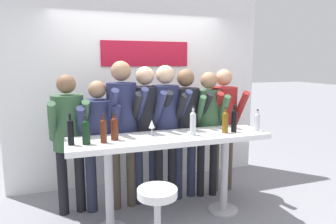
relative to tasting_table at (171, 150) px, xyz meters
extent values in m
plane|color=gray|center=(0.00, 0.00, -0.84)|extent=(40.00, 40.00, 0.00)
cube|color=white|center=(0.00, 1.34, 0.58)|extent=(3.82, 0.10, 2.83)
cube|color=#B2142D|center=(0.07, 1.28, 1.09)|extent=(1.30, 0.02, 0.36)
cube|color=white|center=(0.00, 0.00, 0.13)|extent=(2.22, 0.58, 0.06)
cylinder|color=#B2B2B7|center=(-0.69, 0.00, -0.34)|extent=(0.09, 0.09, 0.94)
cylinder|color=#B2B2B7|center=(0.69, 0.00, -0.34)|extent=(0.09, 0.09, 0.94)
cylinder|color=#B2B2B7|center=(0.69, 0.00, -0.83)|extent=(0.36, 0.36, 0.02)
cylinder|color=white|center=(-0.38, -0.74, -0.13)|extent=(0.34, 0.34, 0.07)
cylinder|color=black|center=(-1.16, 0.56, -0.44)|extent=(0.12, 0.12, 0.80)
cylinder|color=black|center=(-0.96, 0.57, -0.44)|extent=(0.12, 0.12, 0.80)
cylinder|color=#335638|center=(-1.06, 0.56, 0.28)|extent=(0.38, 0.38, 0.63)
sphere|color=brown|center=(-1.06, 0.56, 0.72)|extent=(0.22, 0.22, 0.22)
cylinder|color=#335638|center=(-1.22, 0.40, 0.32)|extent=(0.10, 0.38, 0.49)
cylinder|color=#335638|center=(-0.88, 0.42, 0.32)|extent=(0.10, 0.38, 0.49)
cylinder|color=#23283D|center=(-0.83, 0.52, -0.46)|extent=(0.13, 0.13, 0.76)
cylinder|color=#23283D|center=(-0.61, 0.50, -0.46)|extent=(0.13, 0.13, 0.76)
cylinder|color=#23284C|center=(-0.72, 0.51, 0.23)|extent=(0.42, 0.42, 0.61)
sphere|color=#9E7556|center=(-0.72, 0.51, 0.65)|extent=(0.21, 0.21, 0.21)
cylinder|color=#23284C|center=(-0.92, 0.38, 0.27)|extent=(0.12, 0.38, 0.48)
cylinder|color=#23284C|center=(-0.55, 0.35, 0.27)|extent=(0.12, 0.38, 0.48)
cylinder|color=#473D33|center=(-0.54, 0.49, -0.40)|extent=(0.11, 0.11, 0.87)
cylinder|color=#473D33|center=(-0.34, 0.51, -0.40)|extent=(0.11, 0.11, 0.87)
cylinder|color=#23284C|center=(-0.44, 0.50, 0.38)|extent=(0.40, 0.40, 0.69)
sphere|color=#9E7556|center=(-0.44, 0.50, 0.86)|extent=(0.24, 0.24, 0.24)
cylinder|color=#23284C|center=(-0.59, 0.31, 0.43)|extent=(0.13, 0.41, 0.53)
cylinder|color=#23284C|center=(-0.25, 0.35, 0.43)|extent=(0.13, 0.41, 0.53)
cylinder|color=#23283D|center=(-0.25, 0.54, -0.42)|extent=(0.12, 0.12, 0.84)
cylinder|color=#23283D|center=(-0.03, 0.56, -0.42)|extent=(0.12, 0.12, 0.84)
cylinder|color=black|center=(-0.14, 0.55, 0.34)|extent=(0.43, 0.43, 0.67)
sphere|color=#D6AD89|center=(-0.14, 0.55, 0.80)|extent=(0.23, 0.23, 0.23)
cylinder|color=black|center=(-0.31, 0.37, 0.38)|extent=(0.13, 0.41, 0.52)
cylinder|color=black|center=(0.06, 0.41, 0.38)|extent=(0.13, 0.41, 0.52)
cylinder|color=black|center=(0.01, 0.48, -0.41)|extent=(0.11, 0.11, 0.85)
cylinder|color=black|center=(0.19, 0.49, -0.41)|extent=(0.11, 0.11, 0.85)
cylinder|color=#23284C|center=(0.10, 0.48, 0.35)|extent=(0.37, 0.37, 0.67)
sphere|color=#D6AD89|center=(0.10, 0.48, 0.81)|extent=(0.23, 0.23, 0.23)
cylinder|color=#23284C|center=(-0.04, 0.31, 0.39)|extent=(0.12, 0.40, 0.51)
cylinder|color=#23284C|center=(0.28, 0.34, 0.39)|extent=(0.12, 0.40, 0.51)
cylinder|color=#23283D|center=(0.28, 0.50, -0.43)|extent=(0.12, 0.12, 0.82)
cylinder|color=#23283D|center=(0.48, 0.52, -0.43)|extent=(0.12, 0.12, 0.82)
cylinder|color=black|center=(0.38, 0.51, 0.31)|extent=(0.40, 0.40, 0.65)
sphere|color=brown|center=(0.38, 0.51, 0.77)|extent=(0.22, 0.22, 0.22)
cylinder|color=black|center=(0.23, 0.33, 0.36)|extent=(0.13, 0.40, 0.50)
cylinder|color=black|center=(0.57, 0.37, 0.36)|extent=(0.13, 0.40, 0.50)
cylinder|color=black|center=(0.60, 0.48, -0.43)|extent=(0.10, 0.10, 0.81)
cylinder|color=black|center=(0.77, 0.45, -0.43)|extent=(0.10, 0.10, 0.81)
cylinder|color=#335638|center=(0.69, 0.47, 0.29)|extent=(0.37, 0.37, 0.64)
sphere|color=#9E7556|center=(0.69, 0.47, 0.73)|extent=(0.22, 0.22, 0.22)
cylinder|color=#335638|center=(0.51, 0.34, 0.33)|extent=(0.14, 0.38, 0.49)
cylinder|color=#335638|center=(0.81, 0.29, 0.33)|extent=(0.14, 0.38, 0.49)
cylinder|color=#473D33|center=(0.86, 0.57, -0.43)|extent=(0.12, 0.12, 0.82)
cylinder|color=#473D33|center=(1.07, 0.55, -0.43)|extent=(0.12, 0.12, 0.82)
cylinder|color=maroon|center=(0.96, 0.56, 0.31)|extent=(0.41, 0.41, 0.65)
sphere|color=tan|center=(0.96, 0.56, 0.76)|extent=(0.22, 0.22, 0.22)
cylinder|color=maroon|center=(0.77, 0.42, 0.35)|extent=(0.13, 0.40, 0.50)
cylinder|color=maroon|center=(1.12, 0.39, 0.35)|extent=(0.13, 0.40, 0.50)
cylinder|color=black|center=(-0.90, -0.06, 0.27)|extent=(0.08, 0.08, 0.20)
sphere|color=black|center=(-0.90, -0.06, 0.37)|extent=(0.08, 0.08, 0.08)
cylinder|color=black|center=(-0.90, -0.06, 0.40)|extent=(0.03, 0.03, 0.07)
cylinder|color=black|center=(-0.90, -0.06, 0.44)|extent=(0.03, 0.03, 0.01)
cylinder|color=black|center=(0.75, -0.08, 0.28)|extent=(0.07, 0.07, 0.23)
sphere|color=black|center=(0.75, -0.08, 0.39)|extent=(0.07, 0.07, 0.07)
cylinder|color=black|center=(0.75, -0.08, 0.43)|extent=(0.02, 0.02, 0.08)
cylinder|color=black|center=(0.75, -0.08, 0.48)|extent=(0.03, 0.03, 0.02)
cylinder|color=#B7BCC1|center=(1.04, -0.11, 0.25)|extent=(0.06, 0.06, 0.18)
sphere|color=#B7BCC1|center=(1.04, -0.11, 0.34)|extent=(0.06, 0.06, 0.06)
cylinder|color=#B7BCC1|center=(1.04, -0.11, 0.37)|extent=(0.02, 0.02, 0.06)
cylinder|color=black|center=(1.04, -0.11, 0.41)|extent=(0.03, 0.03, 0.01)
cylinder|color=black|center=(-1.04, -0.04, 0.27)|extent=(0.06, 0.06, 0.22)
sphere|color=black|center=(-1.04, -0.04, 0.39)|extent=(0.06, 0.06, 0.06)
cylinder|color=black|center=(-1.04, -0.04, 0.42)|extent=(0.02, 0.02, 0.08)
cylinder|color=black|center=(-1.04, -0.04, 0.47)|extent=(0.03, 0.03, 0.02)
cylinder|color=#4C1E0F|center=(-0.73, -0.06, 0.27)|extent=(0.06, 0.06, 0.21)
sphere|color=#4C1E0F|center=(-0.73, -0.06, 0.37)|extent=(0.06, 0.06, 0.06)
cylinder|color=#4C1E0F|center=(-0.73, -0.06, 0.41)|extent=(0.02, 0.02, 0.07)
cylinder|color=black|center=(-0.73, -0.06, 0.45)|extent=(0.03, 0.03, 0.02)
cylinder|color=brown|center=(0.63, -0.08, 0.27)|extent=(0.07, 0.07, 0.21)
sphere|color=brown|center=(0.63, -0.08, 0.37)|extent=(0.07, 0.07, 0.07)
cylinder|color=brown|center=(0.63, -0.08, 0.41)|extent=(0.03, 0.03, 0.07)
cylinder|color=black|center=(0.63, -0.08, 0.45)|extent=(0.03, 0.03, 0.02)
cylinder|color=#4C1E0F|center=(-0.61, 0.02, 0.26)|extent=(0.08, 0.08, 0.20)
sphere|color=#4C1E0F|center=(-0.61, 0.02, 0.36)|extent=(0.08, 0.08, 0.08)
cylinder|color=#4C1E0F|center=(-0.61, 0.02, 0.40)|extent=(0.03, 0.03, 0.07)
cylinder|color=black|center=(-0.61, 0.02, 0.44)|extent=(0.03, 0.03, 0.01)
cylinder|color=#B7BCC1|center=(0.24, -0.05, 0.28)|extent=(0.07, 0.07, 0.23)
sphere|color=#B7BCC1|center=(0.24, -0.05, 0.39)|extent=(0.07, 0.07, 0.07)
cylinder|color=#B7BCC1|center=(0.24, -0.05, 0.43)|extent=(0.03, 0.03, 0.08)
cylinder|color=black|center=(0.24, -0.05, 0.48)|extent=(0.03, 0.03, 0.02)
cylinder|color=silver|center=(-0.20, 0.06, 0.17)|extent=(0.06, 0.06, 0.01)
cylinder|color=silver|center=(-0.20, 0.06, 0.21)|extent=(0.01, 0.01, 0.08)
cone|color=silver|center=(-0.20, 0.06, 0.30)|extent=(0.07, 0.07, 0.09)
camera|label=1|loc=(-1.07, -3.02, 0.96)|focal=32.00mm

